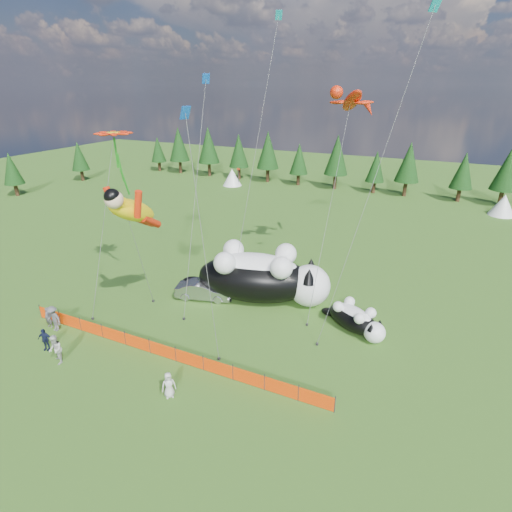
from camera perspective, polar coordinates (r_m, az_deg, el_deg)
The scene contains 19 objects.
ground at distance 28.58m, azimuth -9.43°, elevation -10.72°, with size 160.00×160.00×0.00m, color #15370A.
safety_fence at distance 26.36m, azimuth -13.20°, elevation -13.01°, with size 22.06×0.06×1.10m.
tree_line at distance 66.79m, azimuth 12.76°, elevation 12.54°, with size 90.00×4.00×8.00m, color black, non-canonical shape.
festival_tents at distance 61.03m, azimuth 21.61°, elevation 7.99°, with size 50.00×3.20×2.80m, color white, non-canonical shape.
cat_large at distance 31.19m, azimuth 0.79°, elevation -2.86°, with size 12.06×6.30×4.41m.
cat_small at distance 28.77m, azimuth 14.03°, elevation -8.72°, with size 4.96×3.60×1.95m.
car at distance 32.23m, azimuth -7.44°, elevation -4.86°, with size 1.57×4.50×1.48m, color #A2A2A6.
spectator_a at distance 31.91m, azimuth -27.54°, elevation -7.80°, with size 0.57×0.37×1.55m, color #505055.
spectator_b at distance 27.81m, azimuth -26.73°, elevation -11.87°, with size 0.95×0.56×1.95m, color beige.
spectator_c at distance 29.50m, azimuth -27.94°, elevation -10.47°, with size 0.92×0.47×1.56m, color #131936.
spectator_d at distance 31.25m, azimuth -26.95°, elevation -7.97°, with size 1.23×0.63×1.90m, color #505055.
spectator_e at distance 23.33m, azimuth -12.36°, elevation -17.56°, with size 0.77×0.50×1.57m, color beige.
superhero_kite at distance 27.08m, azimuth -17.28°, elevation 6.24°, with size 4.39×4.95×10.63m.
gecko_kite at distance 34.02m, azimuth 13.53°, elevation 20.74°, with size 5.47×13.36×17.48m.
flower_kite at distance 30.71m, azimuth -19.68°, elevation 15.86°, with size 3.33×6.12×13.31m.
diamond_kite_a at distance 30.99m, azimuth -7.35°, elevation 22.07°, with size 1.54×6.79×17.40m.
diamond_kite_b at distance 26.65m, azimuth 23.52°, elevation 28.30°, with size 4.30×5.66×21.00m.
diamond_kite_c at distance 21.55m, azimuth -9.73°, elevation 17.26°, with size 1.78×0.98×15.24m.
diamond_kite_d at distance 35.26m, azimuth 2.75°, elevation 28.79°, with size 0.92×9.26×22.45m.
Camera 1 is at (14.02, -19.21, 15.85)m, focal length 28.00 mm.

